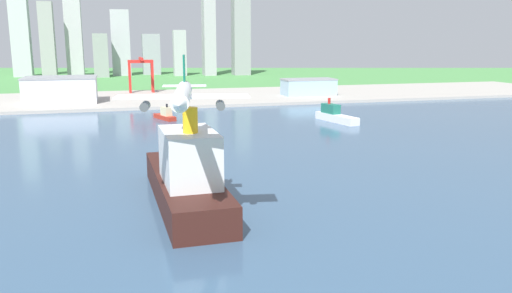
# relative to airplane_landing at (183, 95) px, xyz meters

# --- Properties ---
(ground_plane) EXTENTS (2400.00, 2400.00, 0.00)m
(ground_plane) POSITION_rel_airplane_landing_xyz_m (20.63, 153.08, -39.54)
(ground_plane) COLOR #4D914A
(water_bay) EXTENTS (840.00, 360.00, 0.15)m
(water_bay) POSITION_rel_airplane_landing_xyz_m (20.63, 93.08, -39.46)
(water_bay) COLOR #385675
(water_bay) RESTS_ON ground
(industrial_pier) EXTENTS (840.00, 140.00, 2.50)m
(industrial_pier) POSITION_rel_airplane_landing_xyz_m (20.63, 343.08, -38.29)
(industrial_pier) COLOR #ADA69D
(industrial_pier) RESTS_ON ground
(airplane_landing) EXTENTS (35.57, 43.31, 13.74)m
(airplane_landing) POSITION_rel_airplane_landing_xyz_m (0.00, 0.00, 0.00)
(airplane_landing) COLOR white
(ferry_boat) EXTENTS (15.48, 39.93, 14.93)m
(ferry_boat) POSITION_rel_airplane_landing_xyz_m (124.33, 182.32, -35.36)
(ferry_boat) COLOR white
(ferry_boat) RESTS_ON water_bay
(tugboat_small) EXTENTS (13.54, 24.19, 10.97)m
(tugboat_small) POSITION_rel_airplane_landing_xyz_m (16.40, 220.54, -36.26)
(tugboat_small) COLOR #B22D1E
(tugboat_small) RESTS_ON water_bay
(cargo_ship) EXTENTS (20.25, 77.08, 33.65)m
(cargo_ship) POSITION_rel_airplane_landing_xyz_m (4.50, 30.21, -30.01)
(cargo_ship) COLOR #381914
(cargo_ship) RESTS_ON water_bay
(port_crane_red) EXTENTS (24.10, 37.16, 34.33)m
(port_crane_red) POSITION_rel_airplane_landing_xyz_m (10.32, 388.41, -12.28)
(port_crane_red) COLOR red
(port_crane_red) RESTS_ON industrial_pier
(warehouse_main) EXTENTS (57.66, 40.98, 21.22)m
(warehouse_main) POSITION_rel_airplane_landing_xyz_m (-58.41, 322.90, -26.41)
(warehouse_main) COLOR silver
(warehouse_main) RESTS_ON industrial_pier
(warehouse_annex) EXTENTS (48.62, 25.06, 15.43)m
(warehouse_annex) POSITION_rel_airplane_landing_xyz_m (159.47, 322.37, -29.30)
(warehouse_annex) COLOR #99BCD1
(warehouse_annex) RESTS_ON industrial_pier
(distant_skyline) EXTENTS (342.53, 68.30, 156.46)m
(distant_skyline) POSITION_rel_airplane_landing_xyz_m (4.64, 675.15, 21.19)
(distant_skyline) COLOR #B3B9BD
(distant_skyline) RESTS_ON ground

